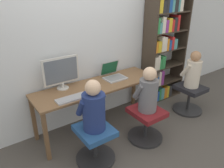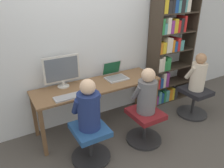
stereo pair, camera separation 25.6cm
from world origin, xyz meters
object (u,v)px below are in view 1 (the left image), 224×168
object	(u,v)px
laptop	(113,75)
person_at_monitor	(93,108)
desktop_monitor	(61,72)
office_chair_left	(95,142)
office_chair_right	(146,123)
person_near_shelf	(193,71)
keyboard	(72,98)
office_chair_side	(189,97)
person_at_laptop	(148,92)
bookshelf	(163,48)

from	to	relation	value
laptop	person_at_monitor	bearing A→B (deg)	-138.63
desktop_monitor	office_chair_left	xyz separation A→B (m)	(0.04, -0.77, -0.71)
office_chair_right	person_near_shelf	size ratio (longest dim) A/B	0.82
keyboard	office_chair_right	distance (m)	1.12
desktop_monitor	person_near_shelf	xyz separation A→B (m)	(2.02, -0.69, -0.21)
desktop_monitor	laptop	size ratio (longest dim) A/B	1.56
desktop_monitor	office_chair_side	distance (m)	2.25
office_chair_left	person_near_shelf	bearing A→B (deg)	2.43
person_at_laptop	desktop_monitor	bearing A→B (deg)	136.49
desktop_monitor	person_at_laptop	distance (m)	1.21
person_near_shelf	office_chair_side	bearing A→B (deg)	-90.00
person_at_monitor	laptop	bearing A→B (deg)	41.37
desktop_monitor	person_near_shelf	distance (m)	2.15
office_chair_right	office_chair_side	bearing A→B (deg)	6.61
laptop	bookshelf	distance (m)	1.16
laptop	bookshelf	bearing A→B (deg)	2.09
keyboard	office_chair_side	bearing A→B (deg)	-9.00
desktop_monitor	office_chair_left	bearing A→B (deg)	-86.66
person_at_monitor	person_at_laptop	bearing A→B (deg)	-3.84
laptop	person_at_monitor	xyz separation A→B (m)	(-0.76, -0.67, -0.02)
keyboard	person_at_monitor	bearing A→B (deg)	-78.29
bookshelf	person_near_shelf	size ratio (longest dim) A/B	3.18
office_chair_left	office_chair_right	world-z (taller)	same
keyboard	office_chair_left	world-z (taller)	keyboard
bookshelf	keyboard	bearing A→B (deg)	-171.04
bookshelf	office_chair_right	bearing A→B (deg)	-144.39
laptop	office_chair_left	size ratio (longest dim) A/B	0.65
desktop_monitor	office_chair_side	bearing A→B (deg)	-18.84
person_near_shelf	person_at_laptop	bearing A→B (deg)	-173.38
keyboard	office_chair_side	xyz separation A→B (m)	(2.06, -0.33, -0.47)
bookshelf	person_near_shelf	xyz separation A→B (m)	(0.08, -0.63, -0.27)
desktop_monitor	person_at_monitor	world-z (taller)	desktop_monitor
person_at_monitor	bookshelf	size ratio (longest dim) A/B	0.32
person_at_monitor	bookshelf	xyz separation A→B (m)	(1.90, 0.71, 0.27)
person_at_monitor	person_near_shelf	size ratio (longest dim) A/B	1.02
person_near_shelf	desktop_monitor	bearing A→B (deg)	161.27
laptop	office_chair_right	xyz separation A→B (m)	(0.06, -0.73, -0.51)
keyboard	person_at_monitor	size ratio (longest dim) A/B	0.65
laptop	desktop_monitor	bearing A→B (deg)	173.44
person_at_monitor	office_chair_right	bearing A→B (deg)	-4.14
laptop	person_at_laptop	world-z (taller)	person_at_laptop
laptop	office_chair_left	bearing A→B (deg)	-138.44
office_chair_side	desktop_monitor	bearing A→B (deg)	161.16
person_at_monitor	bookshelf	world-z (taller)	bookshelf
desktop_monitor	office_chair_right	world-z (taller)	desktop_monitor
desktop_monitor	keyboard	xyz separation A→B (m)	(-0.04, -0.36, -0.23)
desktop_monitor	office_chair_right	size ratio (longest dim) A/B	1.02
person_at_monitor	office_chair_side	size ratio (longest dim) A/B	1.25
laptop	office_chair_side	bearing A→B (deg)	-26.19
person_at_laptop	office_chair_side	world-z (taller)	person_at_laptop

